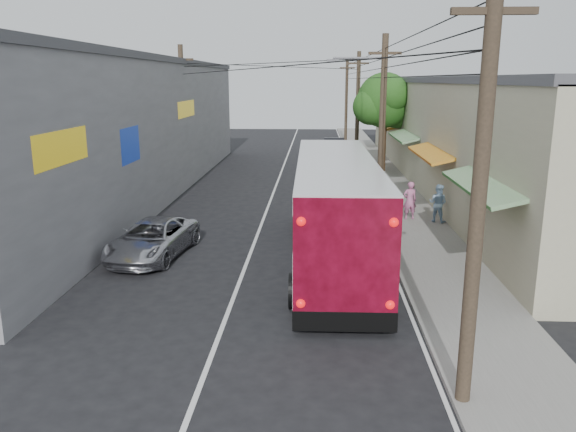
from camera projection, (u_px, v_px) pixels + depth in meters
name	position (u px, v px, depth m)	size (l,w,h in m)	color
ground	(214.00, 350.00, 13.04)	(120.00, 120.00, 0.00)	black
sidewalk	(388.00, 188.00, 32.13)	(3.00, 80.00, 0.12)	slate
building_right	(463.00, 131.00, 33.12)	(7.09, 40.00, 6.25)	#BCB696
building_left	(114.00, 127.00, 30.05)	(7.20, 36.00, 7.25)	gray
utility_poles	(330.00, 116.00, 31.64)	(11.80, 45.28, 8.00)	#473828
street_tree	(385.00, 102.00, 36.86)	(4.40, 4.00, 6.60)	#3F2B19
coach_bus	(335.00, 208.00, 19.17)	(2.93, 12.32, 3.54)	silver
jeepney	(152.00, 239.00, 19.76)	(2.14, 4.65, 1.29)	#B3B2BA
parked_suv	(343.00, 181.00, 30.13)	(2.31, 5.69, 1.65)	gray
parked_car_mid	(349.00, 160.00, 37.83)	(1.91, 4.75, 1.62)	#27272D
parked_car_far	(334.00, 148.00, 45.17)	(1.62, 4.66, 1.53)	black
pedestrian_near	(410.00, 200.00, 24.61)	(0.61, 0.40, 1.67)	#C96A9D
pedestrian_far	(438.00, 203.00, 24.10)	(0.80, 0.62, 1.65)	#93B6D5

